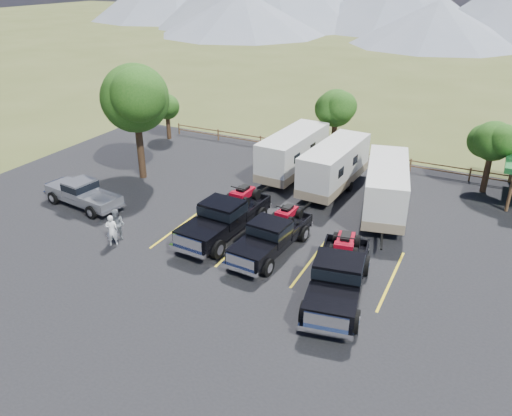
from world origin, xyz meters
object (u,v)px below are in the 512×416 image
at_px(rig_right, 339,274).
at_px(trailer_left, 293,154).
at_px(rig_center, 272,235).
at_px(rig_left, 225,216).
at_px(pickup_silver, 83,193).
at_px(tree_big_nw, 135,98).
at_px(person_b, 117,225).
at_px(trailer_center, 334,167).
at_px(trailer_right, 386,189).
at_px(person_a, 112,230).

distance_m(rig_right, trailer_left, 14.31).
height_order(rig_center, trailer_left, trailer_left).
relative_size(rig_left, pickup_silver, 1.21).
height_order(tree_big_nw, person_b, tree_big_nw).
distance_m(tree_big_nw, rig_right, 18.70).
bearing_deg(trailer_left, person_b, -107.28).
distance_m(rig_left, pickup_silver, 9.58).
height_order(rig_center, person_b, rig_center).
height_order(rig_right, trailer_center, trailer_center).
bearing_deg(rig_right, trailer_right, 80.96).
bearing_deg(rig_left, pickup_silver, -171.12).
bearing_deg(person_b, trailer_left, 52.32).
relative_size(trailer_left, trailer_right, 1.01).
bearing_deg(person_a, person_b, -112.62).
height_order(tree_big_nw, trailer_left, tree_big_nw).
distance_m(tree_big_nw, trailer_right, 17.04).
bearing_deg(pickup_silver, person_b, 71.32).
xyz_separation_m(rig_center, trailer_center, (0.24, 9.05, 0.63)).
bearing_deg(trailer_left, rig_center, -69.44).
height_order(tree_big_nw, pickup_silver, tree_big_nw).
xyz_separation_m(tree_big_nw, rig_right, (16.62, -7.29, -4.47)).
bearing_deg(tree_big_nw, rig_left, -26.17).
xyz_separation_m(rig_right, trailer_left, (-7.35, 12.27, 0.52)).
bearing_deg(trailer_left, rig_left, -86.22).
relative_size(pickup_silver, person_b, 3.27).
bearing_deg(tree_big_nw, trailer_center, 17.14).
xyz_separation_m(pickup_silver, person_b, (4.67, -2.29, 0.01)).
relative_size(tree_big_nw, person_b, 4.48).
bearing_deg(rig_center, rig_left, 173.92).
distance_m(rig_left, rig_right, 7.79).
relative_size(trailer_center, trailer_right, 1.00).
bearing_deg(trailer_center, rig_center, -87.74).
relative_size(trailer_left, person_a, 5.10).
height_order(trailer_center, person_a, trailer_center).
height_order(trailer_center, person_b, trailer_center).
height_order(tree_big_nw, trailer_center, tree_big_nw).
bearing_deg(trailer_center, pickup_silver, -140.22).
xyz_separation_m(rig_center, rig_right, (4.24, -2.14, 0.11)).
height_order(rig_left, trailer_center, trailer_center).
bearing_deg(rig_center, trailer_right, 64.31).
xyz_separation_m(rig_left, trailer_right, (7.15, 6.44, 0.51)).
bearing_deg(person_b, pickup_silver, 136.92).
xyz_separation_m(rig_right, trailer_center, (-4.00, 11.19, 0.51)).
xyz_separation_m(trailer_right, person_b, (-12.02, -9.59, -0.73)).
distance_m(person_a, person_b, 0.62).
xyz_separation_m(rig_left, trailer_left, (-0.05, 9.55, 0.52)).
xyz_separation_m(trailer_center, person_a, (-8.02, -12.22, -0.73)).
distance_m(trailer_center, person_a, 14.64).
bearing_deg(pickup_silver, trailer_left, 145.14).
distance_m(tree_big_nw, person_a, 10.61).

